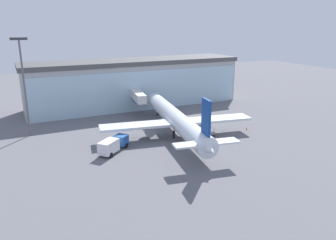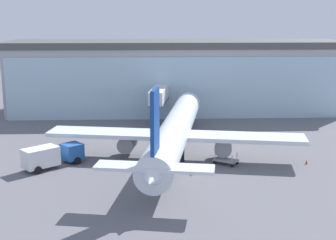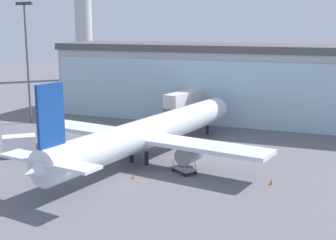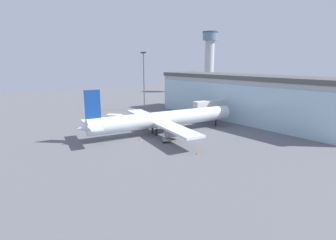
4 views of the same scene
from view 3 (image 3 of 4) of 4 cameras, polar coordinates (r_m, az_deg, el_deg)
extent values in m
plane|color=slate|center=(51.69, -6.15, -7.07)|extent=(240.00, 240.00, 0.00)
cube|color=#ABABAB|center=(83.76, 6.87, 4.27)|extent=(60.40, 16.87, 11.91)
cube|color=silver|center=(77.15, 5.53, 3.23)|extent=(58.49, 3.43, 10.72)
cube|color=#4F4F4F|center=(83.19, 6.98, 8.75)|extent=(61.61, 17.21, 1.20)
cube|color=silver|center=(75.66, 2.70, 2.75)|extent=(3.52, 13.48, 2.40)
cube|color=#194799|center=(75.82, 2.69, 1.97)|extent=(3.57, 13.49, 0.30)
cylinder|color=#4C4C51|center=(80.57, 4.33, 1.07)|extent=(0.70, 0.70, 3.69)
cylinder|color=#B6B6B6|center=(146.04, -10.23, 10.45)|extent=(5.01, 5.01, 28.26)
cylinder|color=#59595E|center=(82.10, -16.74, 6.42)|extent=(0.36, 0.36, 19.59)
cube|color=#333338|center=(81.90, -17.15, 13.43)|extent=(3.20, 0.40, 0.50)
cylinder|color=white|center=(58.09, -1.99, -1.39)|extent=(8.13, 36.82, 3.68)
cone|color=white|center=(73.74, 5.91, 1.33)|extent=(4.02, 3.43, 3.68)
cone|color=white|center=(44.54, -15.20, -5.84)|extent=(3.78, 4.37, 3.32)
cube|color=white|center=(56.70, -3.01, -2.10)|extent=(32.17, 8.06, 0.50)
cube|color=white|center=(45.03, -14.32, -4.86)|extent=(11.21, 3.72, 0.30)
cube|color=navy|center=(44.39, -14.13, 0.55)|extent=(0.75, 3.22, 5.91)
cylinder|color=gray|center=(60.96, -7.43, -2.52)|extent=(2.47, 3.43, 2.10)
cylinder|color=gray|center=(54.36, 2.59, -4.17)|extent=(2.47, 3.43, 2.10)
cylinder|color=black|center=(57.12, -4.47, -4.38)|extent=(0.50, 0.50, 1.60)
cylinder|color=black|center=(55.89, -2.63, -4.72)|extent=(0.50, 0.50, 1.60)
cylinder|color=black|center=(71.62, 4.82, -1.11)|extent=(0.40, 0.40, 1.60)
cube|color=#2659A5|center=(62.59, -13.83, -2.70)|extent=(3.11, 3.11, 1.90)
cube|color=white|center=(62.35, -17.69, -2.83)|extent=(4.41, 4.35, 2.20)
cylinder|color=black|center=(63.89, -13.89, -3.30)|extent=(0.86, 0.84, 0.90)
cylinder|color=black|center=(61.77, -13.69, -3.79)|extent=(0.86, 0.84, 0.90)
cylinder|color=black|center=(63.68, -18.56, -3.61)|extent=(0.86, 0.84, 0.90)
cylinder|color=black|center=(61.55, -18.52, -4.13)|extent=(0.86, 0.84, 0.90)
cube|color=gray|center=(53.01, 1.97, -5.94)|extent=(3.22, 2.83, 0.16)
cylinder|color=black|center=(52.66, 3.32, -6.41)|extent=(0.44, 0.33, 0.44)
cylinder|color=gray|center=(52.41, 3.33, -5.55)|extent=(0.08, 0.08, 0.90)
cylinder|color=black|center=(51.84, 2.05, -6.69)|extent=(0.44, 0.33, 0.44)
cylinder|color=gray|center=(51.58, 2.05, -5.82)|extent=(0.08, 0.08, 0.90)
cylinder|color=black|center=(54.37, 1.89, -5.82)|extent=(0.44, 0.33, 0.44)
cylinder|color=gray|center=(54.13, 1.89, -4.98)|extent=(0.08, 0.08, 0.90)
cylinder|color=black|center=(53.57, 0.63, -6.08)|extent=(0.44, 0.33, 0.44)
cylinder|color=gray|center=(53.33, 0.63, -5.23)|extent=(0.08, 0.08, 0.90)
cone|color=orange|center=(51.40, -4.25, -6.82)|extent=(0.36, 0.36, 0.55)
cone|color=orange|center=(50.54, 12.48, -7.39)|extent=(0.36, 0.36, 0.55)
camera|label=1|loc=(54.00, -77.81, 9.05)|focal=35.00mm
camera|label=2|loc=(26.92, -81.95, 4.11)|focal=50.00mm
camera|label=4|loc=(29.62, 82.28, 2.15)|focal=28.00mm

